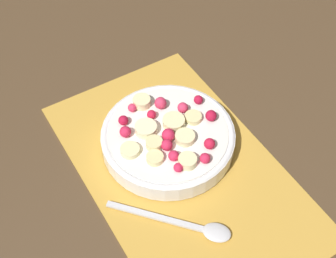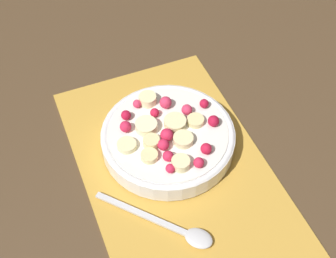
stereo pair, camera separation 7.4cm
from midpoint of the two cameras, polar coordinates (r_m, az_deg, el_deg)
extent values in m
plane|color=#4C3823|center=(0.75, 3.78, -5.33)|extent=(3.00, 3.00, 0.00)
cube|color=gold|center=(0.74, 3.79, -5.20)|extent=(0.47, 0.28, 0.01)
cylinder|color=white|center=(0.76, 2.78, -1.36)|extent=(0.22, 0.22, 0.03)
torus|color=white|center=(0.75, 2.82, -0.80)|extent=(0.22, 0.22, 0.01)
cylinder|color=white|center=(0.75, 2.83, -0.59)|extent=(0.19, 0.19, 0.00)
cylinder|color=beige|center=(0.73, 4.77, -1.45)|extent=(0.03, 0.03, 0.01)
cylinder|color=beige|center=(0.72, 0.88, -1.76)|extent=(0.03, 0.03, 0.01)
cylinder|color=beige|center=(0.78, 0.42, 3.56)|extent=(0.04, 0.04, 0.01)
cylinder|color=beige|center=(0.76, 6.16, 0.85)|extent=(0.04, 0.04, 0.01)
cylinder|color=#F4EAB7|center=(0.74, 0.18, 0.16)|extent=(0.04, 0.04, 0.01)
cylinder|color=beige|center=(0.75, 3.69, 0.56)|extent=(0.04, 0.04, 0.01)
cylinder|color=beige|center=(0.70, 4.86, -4.27)|extent=(0.03, 0.03, 0.01)
cylinder|color=beige|center=(0.71, 0.70, -3.49)|extent=(0.03, 0.03, 0.01)
cylinder|color=beige|center=(0.72, -2.14, -2.18)|extent=(0.04, 0.04, 0.01)
sphere|color=#D12347|center=(0.73, 2.92, -0.85)|extent=(0.02, 0.02, 0.02)
sphere|color=#DB3356|center=(0.77, 2.45, 3.10)|extent=(0.02, 0.02, 0.02)
sphere|color=#B21433|center=(0.76, -2.38, 1.53)|extent=(0.02, 0.02, 0.02)
sphere|color=red|center=(0.76, 1.23, 1.87)|extent=(0.02, 0.02, 0.02)
sphere|color=#D12347|center=(0.70, 6.78, -4.29)|extent=(0.02, 0.02, 0.02)
sphere|color=red|center=(0.72, 7.62, -2.58)|extent=(0.02, 0.02, 0.02)
sphere|color=#B21433|center=(0.78, 7.14, 2.93)|extent=(0.02, 0.02, 0.02)
sphere|color=#D12347|center=(0.72, 2.38, -2.10)|extent=(0.02, 0.02, 0.02)
sphere|color=#D12347|center=(0.70, 3.09, -3.65)|extent=(0.02, 0.02, 0.02)
sphere|color=#D12347|center=(0.74, -2.36, 0.12)|extent=(0.02, 0.02, 0.02)
sphere|color=#D12347|center=(0.69, 3.34, -5.01)|extent=(0.01, 0.01, 0.01)
sphere|color=#DB3356|center=(0.76, 5.08, 2.20)|extent=(0.02, 0.02, 0.02)
sphere|color=#DB3356|center=(0.77, -1.07, 2.93)|extent=(0.01, 0.01, 0.01)
sphere|color=#B21433|center=(0.75, 8.36, 0.81)|extent=(0.02, 0.02, 0.02)
cube|color=silver|center=(0.70, -0.31, -10.47)|extent=(0.12, 0.11, 0.00)
ellipsoid|color=silver|center=(0.68, 6.94, -13.30)|extent=(0.05, 0.05, 0.01)
camera|label=1|loc=(0.04, -87.13, 3.50)|focal=50.00mm
camera|label=2|loc=(0.04, 92.87, -3.50)|focal=50.00mm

